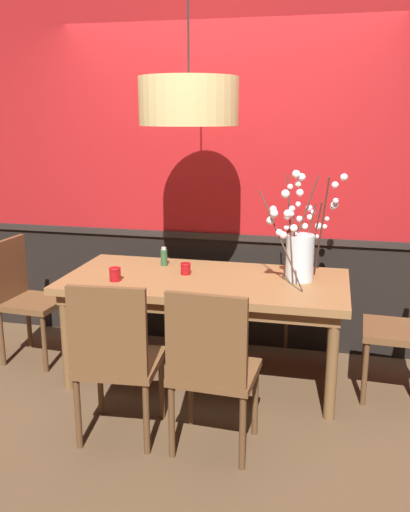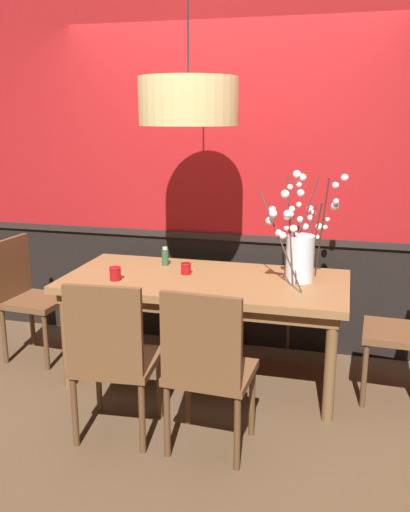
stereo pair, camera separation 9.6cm
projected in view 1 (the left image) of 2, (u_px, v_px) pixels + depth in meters
The scene contains 14 objects.
ground_plane at pixel (205, 377), 3.97m from camera, with size 24.00×24.00×0.00m, color brown.
back_wall at pixel (225, 179), 4.30m from camera, with size 5.80×0.14×2.71m.
dining_table at pixel (205, 289), 3.81m from camera, with size 1.93×0.92×0.74m.
chair_near_side_left at pixel (115, 355), 3.08m from camera, with size 0.49×0.47×0.96m.
chair_head_east_end at pixel (408, 325), 3.58m from camera, with size 0.44×0.45×0.89m.
chair_far_side_right at pixel (266, 276), 4.63m from camera, with size 0.46×0.46×0.94m.
chair_near_side_right at pixel (211, 364), 2.95m from camera, with size 0.47×0.43×0.96m.
chair_head_west_end at pixel (25, 294), 4.16m from camera, with size 0.45×0.43×0.93m.
chair_far_side_left at pixel (196, 270), 4.75m from camera, with size 0.45×0.41×0.94m.
vase_with_blossoms at pixel (300, 250), 3.69m from camera, with size 0.56×0.51×0.73m.
candle_holder_nearer_center at pixel (115, 274), 3.71m from camera, with size 0.08×0.08×0.09m.
candle_holder_nearer_edge at pixel (186, 269), 3.87m from camera, with size 0.08×0.08×0.08m.
condiment_bottle at pixel (164, 257), 4.09m from camera, with size 0.05×0.05×0.14m.
pendant_lamp at pixel (189, 101), 3.43m from camera, with size 0.62×0.62×0.94m.
Camera 1 is at (0.82, -3.54, 1.83)m, focal length 38.82 mm.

